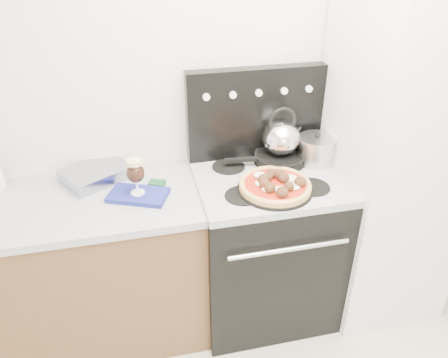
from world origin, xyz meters
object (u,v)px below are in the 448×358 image
object	(u,v)px
oven_mitt	(138,195)
pizza	(275,184)
fridge	(392,160)
tea_kettle	(281,135)
stove_body	(264,248)
base_cabinet	(66,276)
beer_glass	(136,177)
pizza_pan	(275,189)
skillet	(280,158)
stock_pot	(316,151)

from	to	relation	value
oven_mitt	pizza	distance (m)	0.68
fridge	oven_mitt	size ratio (longest dim) A/B	6.70
fridge	pizza	size ratio (longest dim) A/B	5.34
fridge	tea_kettle	xyz separation A→B (m)	(-0.59, 0.17, 0.13)
oven_mitt	stove_body	bearing A→B (deg)	1.12
oven_mitt	base_cabinet	bearing A→B (deg)	174.89
beer_glass	pizza	xyz separation A→B (m)	(0.67, -0.12, -0.06)
stove_body	beer_glass	bearing A→B (deg)	-178.88
pizza_pan	skillet	distance (m)	0.30
beer_glass	pizza_pan	size ratio (longest dim) A/B	0.50
oven_mitt	skillet	bearing A→B (deg)	11.22
beer_glass	stove_body	bearing A→B (deg)	1.12
oven_mitt	tea_kettle	xyz separation A→B (m)	(0.79, 0.16, 0.17)
oven_mitt	tea_kettle	distance (m)	0.82
stove_body	stock_pot	distance (m)	0.63
pizza_pan	pizza	distance (m)	0.03
pizza	skillet	size ratio (longest dim) A/B	1.26
oven_mitt	stock_pot	bearing A→B (deg)	6.24
oven_mitt	skillet	world-z (taller)	skillet
pizza_pan	tea_kettle	bearing A→B (deg)	66.52
base_cabinet	tea_kettle	xyz separation A→B (m)	(1.21, 0.12, 0.65)
beer_glass	pizza_pan	bearing A→B (deg)	-10.19
pizza_pan	beer_glass	bearing A→B (deg)	169.81
stove_body	skillet	size ratio (longest dim) A/B	3.11
skillet	stock_pot	size ratio (longest dim) A/B	1.43
stock_pot	beer_glass	bearing A→B (deg)	-173.76
tea_kettle	stock_pot	xyz separation A→B (m)	(0.19, -0.05, -0.09)
pizza	skillet	world-z (taller)	pizza
beer_glass	oven_mitt	bearing A→B (deg)	0.00
fridge	oven_mitt	world-z (taller)	fridge
skillet	oven_mitt	bearing A→B (deg)	-168.78
base_cabinet	fridge	size ratio (longest dim) A/B	0.76
fridge	beer_glass	distance (m)	1.38
skillet	beer_glass	bearing A→B (deg)	-168.78
tea_kettle	stock_pot	world-z (taller)	tea_kettle
fridge	stock_pot	xyz separation A→B (m)	(-0.40, 0.12, 0.04)
stove_body	pizza	bearing A→B (deg)	-94.61
oven_mitt	beer_glass	xyz separation A→B (m)	(0.00, 0.00, 0.11)
fridge	skillet	distance (m)	0.61
fridge	beer_glass	bearing A→B (deg)	179.51
fridge	pizza_pan	size ratio (longest dim) A/B	5.05
oven_mitt	skillet	xyz separation A→B (m)	(0.79, 0.16, 0.03)
stock_pot	fridge	bearing A→B (deg)	-16.44
base_cabinet	skillet	distance (m)	1.32
base_cabinet	tea_kettle	distance (m)	1.38
beer_glass	skillet	bearing A→B (deg)	11.22
pizza	skillet	xyz separation A→B (m)	(0.12, 0.28, -0.01)
fridge	pizza	world-z (taller)	fridge
pizza_pan	stock_pot	distance (m)	0.39
stove_body	pizza_pan	xyz separation A→B (m)	(-0.01, -0.13, 0.49)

